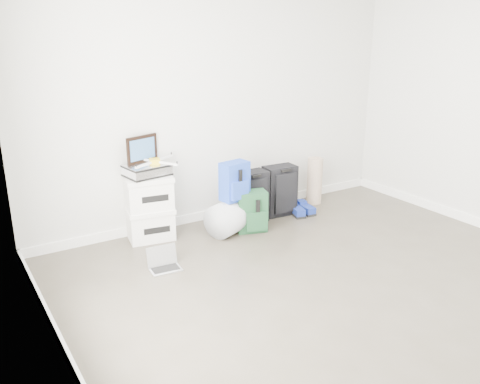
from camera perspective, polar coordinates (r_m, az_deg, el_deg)
ground at (r=4.22m, az=15.59°, el=-12.81°), size 5.00×5.00×0.00m
room_envelope at (r=3.68m, az=17.68°, el=11.05°), size 4.52×5.02×2.71m
boxes_stack at (r=5.32m, az=-10.17°, el=-1.69°), size 0.53×0.46×0.68m
briefcase at (r=5.20m, az=-10.41°, el=2.43°), size 0.46×0.36×0.12m
painting at (r=5.24m, az=-10.93°, el=4.76°), size 0.36×0.13×0.28m
drone at (r=5.19m, az=-9.56°, el=3.42°), size 0.52×0.52×0.05m
duffel_bag at (r=5.47m, az=-0.72°, el=-2.60°), size 0.68×0.56×0.36m
blue_backpack at (r=5.33m, az=-0.56°, el=1.13°), size 0.32×0.25×0.41m
large_suitcase at (r=5.69m, az=1.23°, el=-0.58°), size 0.38×0.25×0.59m
green_backpack at (r=5.46m, az=1.33°, el=-2.28°), size 0.36×0.31×0.45m
carry_on at (r=5.93m, az=4.51°, el=0.16°), size 0.39×0.27×0.59m
shoes at (r=6.05m, az=6.90°, el=-2.02°), size 0.30×0.32×0.10m
rolled_rug at (r=6.38m, az=8.37°, el=1.26°), size 0.19×0.19×0.58m
laptop at (r=4.75m, az=-8.54°, el=-7.93°), size 0.30×0.22×0.20m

